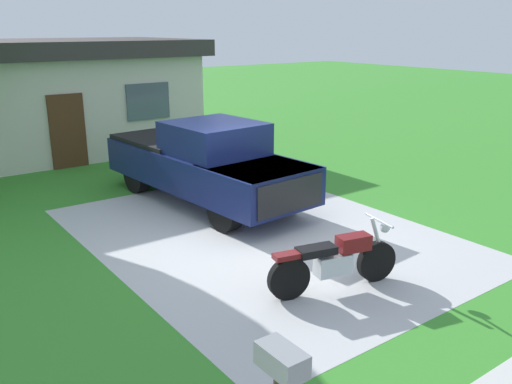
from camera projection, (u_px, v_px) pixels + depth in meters
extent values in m
plane|color=#398B2C|center=(261.00, 235.00, 10.54)|extent=(80.00, 80.00, 0.00)
cube|color=beige|center=(261.00, 235.00, 10.54)|extent=(5.98, 7.91, 0.01)
cylinder|color=black|center=(376.00, 261.00, 8.56)|extent=(0.67, 0.27, 0.66)
cylinder|color=black|center=(289.00, 279.00, 7.97)|extent=(0.67, 0.27, 0.66)
cube|color=silver|center=(333.00, 264.00, 8.23)|extent=(0.60, 0.38, 0.32)
cube|color=maroon|center=(353.00, 243.00, 8.27)|extent=(0.57, 0.37, 0.24)
cube|color=black|center=(316.00, 251.00, 8.03)|extent=(0.65, 0.41, 0.12)
cube|color=maroon|center=(289.00, 255.00, 7.86)|extent=(0.51, 0.30, 0.08)
cylinder|color=silver|center=(378.00, 240.00, 8.45)|extent=(0.34, 0.13, 0.77)
cylinder|color=silver|center=(379.00, 220.00, 8.36)|extent=(0.20, 0.69, 0.04)
sphere|color=silver|center=(385.00, 228.00, 8.44)|extent=(0.16, 0.16, 0.16)
cylinder|color=black|center=(285.00, 195.00, 11.66)|extent=(0.37, 0.86, 0.84)
cylinder|color=black|center=(225.00, 211.00, 10.63)|extent=(0.37, 0.86, 0.84)
cylinder|color=black|center=(193.00, 165.00, 14.19)|extent=(0.37, 0.86, 0.84)
cylinder|color=black|center=(137.00, 175.00, 13.16)|extent=(0.37, 0.86, 0.84)
cube|color=#141E51|center=(205.00, 168.00, 12.34)|extent=(2.44, 5.74, 0.80)
cube|color=#141E51|center=(258.00, 171.00, 10.91)|extent=(2.04, 2.04, 0.20)
cube|color=#141E51|center=(214.00, 138.00, 11.83)|extent=(1.94, 2.04, 0.70)
cube|color=#3F4C56|center=(237.00, 149.00, 11.28)|extent=(1.71, 0.29, 0.60)
cube|color=black|center=(168.00, 146.00, 13.38)|extent=(2.08, 2.54, 0.50)
cube|color=black|center=(290.00, 195.00, 10.33)|extent=(1.70, 0.23, 0.64)
cube|color=gray|center=(282.00, 360.00, 4.64)|extent=(0.26, 0.48, 0.22)
cube|color=beige|center=(41.00, 105.00, 17.11)|extent=(9.00, 5.00, 3.00)
cube|color=#383333|center=(34.00, 48.00, 16.60)|extent=(9.60, 5.60, 0.50)
cube|color=#4C2D19|center=(68.00, 131.00, 15.30)|extent=(1.00, 0.08, 2.10)
cube|color=#4C5966|center=(148.00, 101.00, 16.53)|extent=(1.40, 0.06, 1.10)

